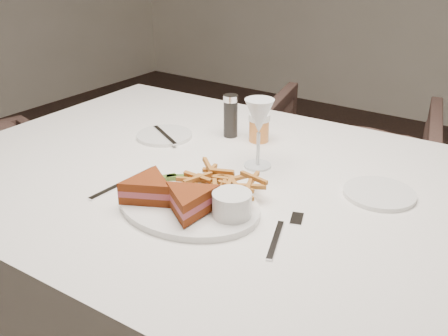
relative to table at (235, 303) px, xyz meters
name	(u,v)px	position (x,y,z in m)	size (l,w,h in m)	color
ground	(204,288)	(-0.39, 0.38, -0.38)	(5.00, 5.00, 0.00)	black
table	(235,303)	(0.00, 0.00, 0.00)	(1.52, 1.01, 0.75)	white
chair_far	(344,171)	(-0.09, 0.98, -0.02)	(0.70, 0.65, 0.72)	#4C352E
table_setting	(215,175)	(-0.01, -0.07, 0.41)	(0.79, 0.61, 0.18)	white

